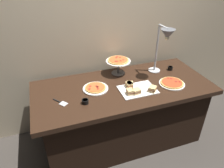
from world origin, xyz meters
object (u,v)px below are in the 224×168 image
(pizza_plate_center, at_px, (96,88))
(sauce_cup_near, at_px, (85,101))
(pizza_plate_front, at_px, (172,83))
(pizza_plate_raised_stand, at_px, (118,62))
(sauce_cup_far, at_px, (170,68))
(sandwich_platter, at_px, (137,89))
(serving_spatula, at_px, (60,102))
(heat_lamp, at_px, (165,39))

(pizza_plate_center, bearing_deg, sauce_cup_near, -127.29)
(pizza_plate_front, xyz_separation_m, sauce_cup_near, (-0.96, -0.03, 0.01))
(pizza_plate_raised_stand, relative_size, sauce_cup_far, 4.75)
(sauce_cup_near, bearing_deg, pizza_plate_center, 52.71)
(sandwich_platter, height_order, serving_spatula, sandwich_platter)
(pizza_plate_raised_stand, distance_m, sauce_cup_far, 0.65)
(sauce_cup_near, bearing_deg, sauce_cup_far, 16.02)
(sauce_cup_near, bearing_deg, pizza_plate_front, 1.59)
(pizza_plate_raised_stand, distance_m, sauce_cup_near, 0.68)
(pizza_plate_raised_stand, relative_size, sauce_cup_near, 4.44)
(sandwich_platter, relative_size, sauce_cup_far, 6.29)
(pizza_plate_raised_stand, bearing_deg, sauce_cup_far, -11.32)
(pizza_plate_center, distance_m, pizza_plate_raised_stand, 0.44)
(sandwich_platter, bearing_deg, pizza_plate_front, -1.60)
(sauce_cup_near, xyz_separation_m, serving_spatula, (-0.22, 0.09, -0.02))
(heat_lamp, bearing_deg, serving_spatula, -173.09)
(pizza_plate_front, bearing_deg, heat_lamp, 98.00)
(pizza_plate_front, relative_size, sauce_cup_far, 4.61)
(heat_lamp, relative_size, serving_spatula, 3.67)
(sandwich_platter, bearing_deg, heat_lamp, 26.50)
(pizza_plate_front, bearing_deg, sandwich_platter, 178.40)
(sandwich_platter, xyz_separation_m, sauce_cup_far, (0.58, 0.29, 0.00))
(sauce_cup_near, bearing_deg, heat_lamp, 13.81)
(sandwich_platter, bearing_deg, pizza_plate_raised_stand, 96.92)
(pizza_plate_raised_stand, xyz_separation_m, sauce_cup_near, (-0.50, -0.45, -0.12))
(heat_lamp, xyz_separation_m, sauce_cup_near, (-0.93, -0.23, -0.42))
(pizza_plate_raised_stand, relative_size, sandwich_platter, 0.76)
(pizza_plate_front, height_order, pizza_plate_center, same)
(sauce_cup_far, xyz_separation_m, serving_spatula, (-1.35, -0.23, -0.02))
(heat_lamp, xyz_separation_m, sandwich_platter, (-0.38, -0.19, -0.42))
(serving_spatula, bearing_deg, pizza_plate_raised_stand, 26.57)
(heat_lamp, distance_m, pizza_plate_center, 0.89)
(sauce_cup_near, bearing_deg, serving_spatula, 158.04)
(heat_lamp, relative_size, sauce_cup_far, 9.53)
(pizza_plate_front, bearing_deg, sauce_cup_near, -178.41)
(pizza_plate_center, bearing_deg, heat_lamp, 1.79)
(heat_lamp, bearing_deg, sandwich_platter, -153.50)
(pizza_plate_raised_stand, bearing_deg, pizza_plate_center, -144.48)
(pizza_plate_raised_stand, xyz_separation_m, sandwich_platter, (0.05, -0.41, -0.12))
(pizza_plate_front, height_order, pizza_plate_raised_stand, pizza_plate_raised_stand)
(pizza_plate_front, xyz_separation_m, pizza_plate_center, (-0.80, 0.18, -0.00))
(pizza_plate_center, distance_m, sauce_cup_near, 0.26)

